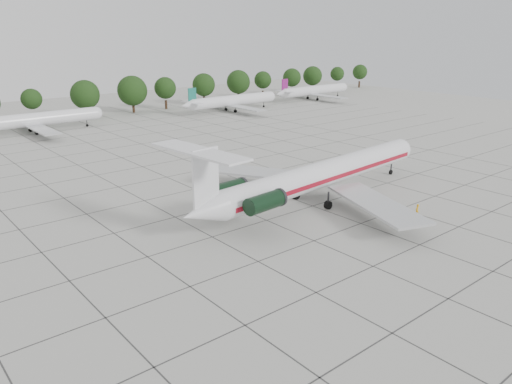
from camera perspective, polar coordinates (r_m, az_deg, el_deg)
ground at (r=60.58m, az=1.20°, el=-3.25°), size 260.00×260.00×0.00m
apron_joints at (r=71.92m, az=-6.62°, el=0.14°), size 170.00×170.00×0.02m
main_airliner at (r=65.96m, az=6.83°, el=1.83°), size 44.64×34.97×10.47m
ground_crew at (r=64.74m, az=17.93°, el=-1.98°), size 0.63×0.47×1.58m
bg_airliner_c at (r=121.67m, az=-23.87°, el=7.56°), size 28.24×27.20×7.40m
bg_airliner_d at (r=141.67m, az=-2.68°, el=10.37°), size 28.24×27.20×7.40m
bg_airliner_e at (r=166.75m, az=6.70°, el=11.45°), size 28.24×27.20×7.40m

